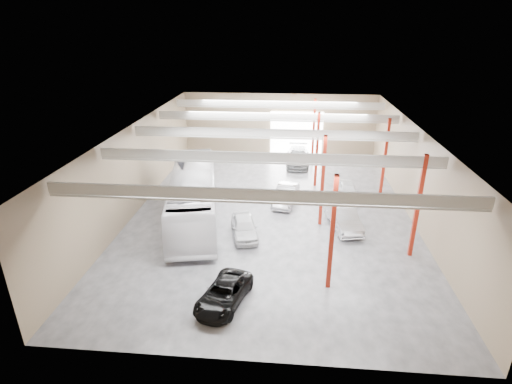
# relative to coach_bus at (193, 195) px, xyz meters

# --- Properties ---
(depot_shell) EXTENTS (22.12, 32.12, 7.06)m
(depot_shell) POSITION_rel_coach_bus_xyz_m (6.15, 2.28, 3.01)
(depot_shell) COLOR #424247
(depot_shell) RESTS_ON ground
(coach_bus) EXTENTS (6.03, 14.51, 3.94)m
(coach_bus) POSITION_rel_coach_bus_xyz_m (0.00, 0.00, 0.00)
(coach_bus) COLOR white
(coach_bus) RESTS_ON ground
(black_sedan) EXTENTS (3.15, 4.81, 1.23)m
(black_sedan) POSITION_rel_coach_bus_xyz_m (4.02, -10.22, -1.35)
(black_sedan) COLOR black
(black_sedan) RESTS_ON ground
(car_row_a) EXTENTS (2.61, 4.50, 1.44)m
(car_row_a) POSITION_rel_coach_bus_xyz_m (4.25, -2.57, -1.25)
(car_row_a) COLOR silver
(car_row_a) RESTS_ON ground
(car_row_b) EXTENTS (2.41, 4.85, 1.53)m
(car_row_b) POSITION_rel_coach_bus_xyz_m (7.13, 3.48, -1.20)
(car_row_b) COLOR #ABAAAF
(car_row_b) RESTS_ON ground
(car_row_c) EXTENTS (2.52, 5.97, 1.72)m
(car_row_c) POSITION_rel_coach_bus_xyz_m (8.23, 13.80, -1.11)
(car_row_c) COLOR slate
(car_row_c) RESTS_ON ground
(car_right_near) EXTENTS (2.63, 5.15, 1.62)m
(car_right_near) POSITION_rel_coach_bus_xyz_m (11.52, -0.58, -1.16)
(car_right_near) COLOR #B7B7BC
(car_right_near) RESTS_ON ground
(car_right_far) EXTENTS (1.65, 3.97, 1.35)m
(car_right_far) POSITION_rel_coach_bus_xyz_m (12.52, 5.16, -1.30)
(car_right_far) COLOR silver
(car_right_far) RESTS_ON ground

